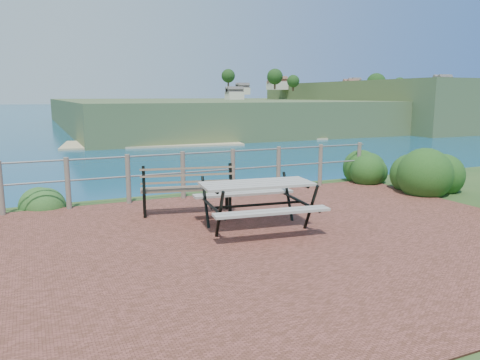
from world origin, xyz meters
The scene contains 10 objects.
ground centered at (0.00, 0.00, 0.00)m, with size 10.00×7.00×0.12m, color brown.
ocean centered at (0.00, 200.00, 0.00)m, with size 1200.00×1200.00×0.00m, color #125D6E.
safety_railing centered at (0.00, 3.35, 0.57)m, with size 9.40×0.10×1.00m.
distant_bay centered at (173.07, 202.61, -1.52)m, with size 290.00×232.36×24.00m.
picnic_table centered at (0.42, 0.67, 0.49)m, with size 1.88×1.56×0.76m.
park_bench centered at (-0.32, 2.09, 0.62)m, with size 1.73×0.75×0.95m.
shrub_right_front centered at (5.31, 1.95, 0.00)m, with size 1.32×1.32×1.87m, color #184114.
shrub_right_edge centered at (4.89, 3.37, 0.00)m, with size 1.07×1.07×1.53m, color #184114.
shrub_lip_west centered at (-2.77, 3.98, 0.00)m, with size 0.79×0.79×0.54m, color #2B5921.
shrub_lip_east centered at (2.00, 3.73, 0.00)m, with size 0.72×0.72×0.45m, color #184114.
Camera 1 is at (-2.90, -6.03, 2.18)m, focal length 35.00 mm.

